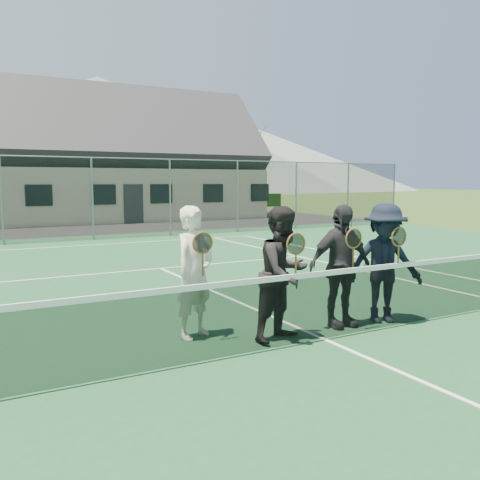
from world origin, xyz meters
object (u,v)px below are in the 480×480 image
(player_b, at_px, (284,274))
(player_a, at_px, (195,272))
(player_c, at_px, (340,266))
(player_d, at_px, (384,263))
(clubhouse, at_px, (120,149))
(tennis_net, at_px, (325,302))

(player_b, bearing_deg, player_a, 146.12)
(player_a, xyz_separation_m, player_b, (1.00, -0.67, -0.00))
(player_c, relative_size, player_d, 1.00)
(clubhouse, relative_size, player_b, 8.67)
(clubhouse, height_order, player_a, clubhouse)
(tennis_net, bearing_deg, clubhouse, 80.54)
(player_b, relative_size, player_c, 1.00)
(tennis_net, xyz_separation_m, clubhouse, (4.00, 24.00, 3.45))
(clubhouse, bearing_deg, player_b, -100.68)
(tennis_net, relative_size, player_a, 6.49)
(clubhouse, relative_size, player_a, 8.67)
(tennis_net, xyz_separation_m, player_c, (0.60, 0.41, 0.38))
(player_a, xyz_separation_m, player_c, (2.07, -0.55, -0.00))
(tennis_net, bearing_deg, player_b, 148.40)
(player_b, bearing_deg, clubhouse, 79.32)
(clubhouse, relative_size, player_d, 8.67)
(tennis_net, height_order, clubhouse, clubhouse)
(player_c, bearing_deg, clubhouse, 81.79)
(clubhouse, xyz_separation_m, player_d, (-2.67, -23.73, -3.07))
(player_b, xyz_separation_m, player_c, (1.07, 0.12, 0.00))
(tennis_net, height_order, player_c, player_c)
(player_c, bearing_deg, player_a, 165.15)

